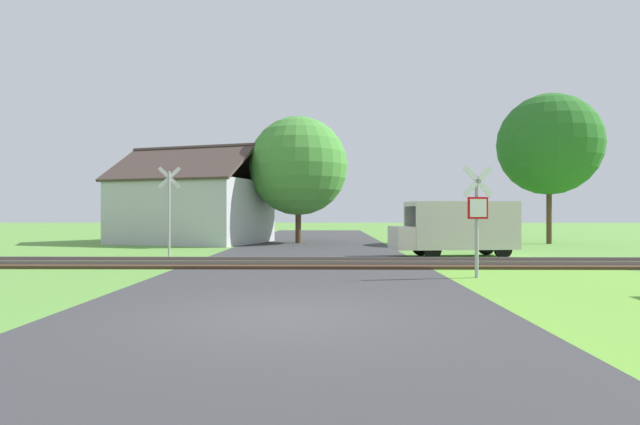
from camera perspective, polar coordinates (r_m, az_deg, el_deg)
ground_plane at (r=8.79m, az=-4.22°, el=-11.81°), size 160.00×160.00×0.00m
road_asphalt at (r=10.74m, az=-3.27°, el=-9.62°), size 8.17×80.00×0.01m
rail_track at (r=17.10m, az=-1.73°, el=-5.85°), size 60.00×2.60×0.22m
stop_sign_near at (r=14.33m, az=17.53°, el=-0.12°), size 0.86×0.22×3.09m
crossing_sign_far at (r=20.35m, az=-16.85°, el=0.77°), size 0.87×0.20×3.61m
house at (r=30.74m, az=-14.31°, el=0.36°), size 9.88×8.84×5.79m
tree_center at (r=29.55m, az=-2.50°, el=5.32°), size 5.81×5.81×7.45m
tree_far at (r=31.80m, az=24.71°, el=7.07°), size 5.79×5.79×8.62m
mail_truck at (r=20.97m, az=15.31°, el=-1.54°), size 5.07×2.38×2.24m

